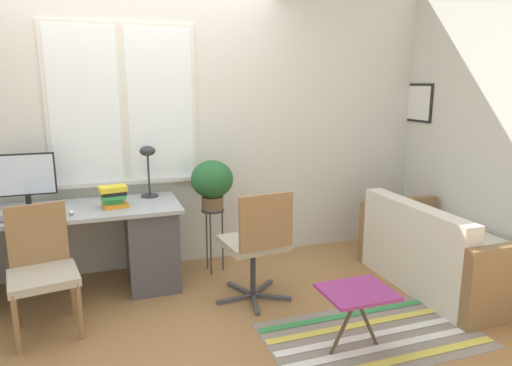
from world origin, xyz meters
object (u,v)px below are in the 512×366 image
Objects in this scene: desk_lamp at (148,159)px; plant_stand at (213,219)px; desk_chair_wooden at (42,267)px; office_chair_swivel at (257,242)px; monitor at (26,178)px; mouse at (71,212)px; book_stack at (114,197)px; keyboard at (28,217)px; couch_loveseat at (442,255)px; potted_plant at (212,181)px; folding_stool at (357,295)px.

desk_lamp is 0.79m from plant_stand.
desk_chair_wooden is 0.96× the size of office_chair_swivel.
monitor is 1.89m from office_chair_swivel.
mouse is at bearing -42.02° from monitor.
book_stack is at bearing -34.85° from office_chair_swivel.
desk_lamp reaches higher than keyboard.
plant_stand is (0.53, -0.14, -0.56)m from desk_lamp.
desk_chair_wooden is at bearing -9.32° from office_chair_swivel.
keyboard is 0.45m from desk_chair_wooden.
plant_stand is (1.49, -0.06, -0.47)m from monitor.
desk_lamp is (0.95, 0.09, 0.09)m from monitor.
monitor is 0.39m from keyboard.
couch_loveseat is (2.62, -0.80, -0.55)m from book_stack.
potted_plant is (-1.78, 0.91, 0.59)m from couch_loveseat.
desk_chair_wooden is at bearing -118.92° from mouse.
book_stack is 0.26× the size of desk_chair_wooden.
desk_lamp reaches higher than office_chair_swivel.
keyboard is at bearing 78.32° from couch_loveseat.
book_stack is at bearing 20.52° from mouse.
desk_lamp is 2.11m from folding_stool.
desk_chair_wooden is 1.54m from office_chair_swivel.
couch_loveseat is (2.94, -0.68, -0.48)m from mouse.
plant_stand is at bearing -15.14° from desk_lamp.
mouse is at bearing 77.03° from couch_loveseat.
monitor is 3.48m from couch_loveseat.
office_chair_swivel is at bearing -29.07° from book_stack.
desk_chair_wooden reaches higher than keyboard.
folding_stool is at bearing -35.81° from desk_chair_wooden.
mouse reaches higher than plant_stand.
office_chair_swivel is 0.93m from folding_stool.
mouse is at bearing -148.80° from desk_lamp.
book_stack is (0.32, 0.12, 0.07)m from mouse.
office_chair_swivel is (1.54, -0.10, 0.03)m from desk_chair_wooden.
folding_stool is at bearing 108.56° from office_chair_swivel.
book_stack is 0.25× the size of office_chair_swivel.
potted_plant is at bearing 110.17° from folding_stool.
desk_chair_wooden is (-0.20, -0.36, -0.28)m from mouse.
potted_plant is at bearing -81.05° from office_chair_swivel.
book_stack reaches higher than plant_stand.
desk_lamp reaches higher than desk_chair_wooden.
desk_lamp is 1.95× the size of book_stack.
keyboard is 0.98× the size of folding_stool.
mouse reaches higher than folding_stool.
potted_plant reaches higher than desk_chair_wooden.
office_chair_swivel is (1.34, -0.45, -0.25)m from mouse.
potted_plant reaches higher than keyboard.
keyboard is 0.95× the size of desk_lamp.
potted_plant is at bearing 0.00° from plant_stand.
mouse is 0.31× the size of book_stack.
desk_chair_wooden reaches higher than plant_stand.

